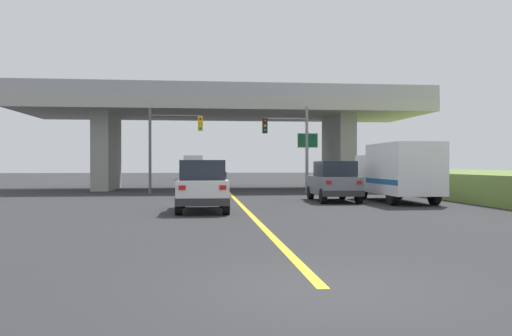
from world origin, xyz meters
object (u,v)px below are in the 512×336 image
Objects in this scene: sedan_oncoming at (214,174)px; suv_crossing at (334,181)px; box_truck at (398,171)px; traffic_signal_nearside at (292,139)px; suv_lead at (202,186)px; highway_sign at (308,147)px; semi_truck_distant at (193,167)px; traffic_signal_farside at (168,137)px.

suv_crossing is at bearing -73.98° from sedan_oncoming.
traffic_signal_nearside is (-3.70, 8.96, 2.01)m from box_truck.
traffic_signal_nearside is at bearing 65.59° from suv_lead.
suv_crossing is 12.22m from highway_sign.
semi_truck_distant is at bearing 101.60° from suv_crossing.
suv_crossing and sedan_oncoming have the same top height.
sedan_oncoming is 0.68× the size of semi_truck_distant.
suv_lead is 45.55m from semi_truck_distant.
highway_sign is at bearing 85.55° from suv_crossing.
semi_truck_distant is (-7.62, 40.71, 0.56)m from suv_crossing.
box_truck is 1.17× the size of traffic_signal_farside.
traffic_signal_nearside is at bearing 95.90° from suv_crossing.
highway_sign is at bearing 19.55° from traffic_signal_farside.
semi_truck_distant is at bearing 101.99° from traffic_signal_nearside.
suv_crossing is at bearing -44.12° from traffic_signal_farside.
box_truck is at bearing -67.01° from sedan_oncoming.
box_truck is at bearing -38.40° from traffic_signal_farside.
semi_truck_distant reaches higher than sedan_oncoming.
traffic_signal_nearside is at bearing -2.47° from traffic_signal_farside.
traffic_signal_nearside is at bearing -66.58° from sedan_oncoming.
highway_sign reaches higher than semi_truck_distant.
sedan_oncoming is at bearing -84.46° from semi_truck_distant.
suv_crossing is at bearing -79.40° from semi_truck_distant.
semi_truck_distant is (-6.92, 32.59, -1.97)m from traffic_signal_nearside.
highway_sign is (-1.86, 12.82, 1.62)m from box_truck.
traffic_signal_farside reaches higher than suv_crossing.
traffic_signal_farside reaches higher than sedan_oncoming.
semi_truck_distant is (-1.05, 45.54, 0.56)m from suv_lead.
semi_truck_distant is (-10.63, 41.55, 0.04)m from box_truck.
suv_lead is 18.61m from highway_sign.
suv_lead and suv_crossing have the same top height.
traffic_signal_farside reaches higher than semi_truck_distant.
traffic_signal_farside reaches higher than suv_lead.
traffic_signal_farside is 32.32m from semi_truck_distant.
box_truck is (3.00, -0.83, 0.52)m from suv_crossing.
suv_lead is 13.72m from traffic_signal_farside.
suv_crossing is 0.78× the size of traffic_signal_farside.
traffic_signal_farside is (-3.19, -10.85, 2.59)m from sedan_oncoming.
box_truck is 0.99× the size of semi_truck_distant.
traffic_signal_farside is (-8.04, 0.35, 0.07)m from traffic_signal_nearside.
traffic_signal_nearside reaches higher than semi_truck_distant.
suv_lead is 0.79× the size of traffic_signal_farside.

